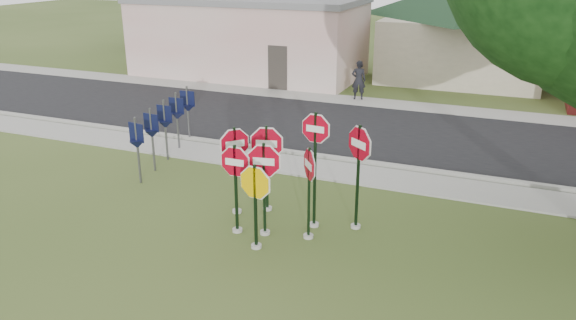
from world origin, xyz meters
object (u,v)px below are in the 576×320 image
at_px(stop_sign_center, 264,177).
at_px(stop_sign_left, 236,178).
at_px(stop_sign_yellow, 255,197).
at_px(pedestrian, 359,80).

bearing_deg(stop_sign_center, stop_sign_left, -168.17).
bearing_deg(stop_sign_center, stop_sign_yellow, -82.09).
relative_size(stop_sign_yellow, stop_sign_left, 0.92).
relative_size(stop_sign_center, stop_sign_yellow, 1.13).
relative_size(stop_sign_center, pedestrian, 1.35).
distance_m(stop_sign_yellow, stop_sign_left, 0.95).
bearing_deg(stop_sign_yellow, stop_sign_left, 144.48).
bearing_deg(stop_sign_left, stop_sign_yellow, -35.52).
bearing_deg(stop_sign_left, pedestrian, 93.50).
xyz_separation_m(stop_sign_center, stop_sign_left, (-0.67, -0.14, -0.08)).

